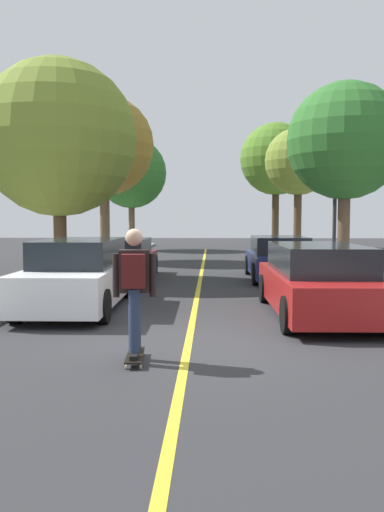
{
  "coord_description": "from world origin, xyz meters",
  "views": [
    {
      "loc": [
        0.36,
        -8.12,
        1.96
      ],
      "look_at": [
        -0.2,
        6.95,
        0.84
      ],
      "focal_mm": 37.62,
      "sensor_mm": 36.0,
      "label": 1
    }
  ],
  "objects_px": {
    "parked_car_left_nearest": "(80,275)",
    "street_tree_right_far": "(276,159)",
    "street_tree_left_nearest": "(58,139)",
    "parked_car_right_near": "(279,259)",
    "street_tree_left_near": "(104,146)",
    "parked_car_right_nearest": "(318,281)",
    "skateboarder": "(134,284)",
    "streetlamp": "(335,169)",
    "skateboard": "(135,355)",
    "parked_car_left_near": "(122,259)",
    "street_tree_left_far": "(131,173)",
    "street_tree_right_nearest": "(345,142)",
    "fire_hydrant": "(69,265)",
    "street_tree_right_near": "(298,162)"
  },
  "relations": [
    {
      "from": "parked_car_left_nearest",
      "to": "street_tree_right_far",
      "type": "distance_m",
      "value": 23.71
    },
    {
      "from": "street_tree_left_nearest",
      "to": "parked_car_right_near",
      "type": "bearing_deg",
      "value": 3.29
    },
    {
      "from": "parked_car_left_nearest",
      "to": "street_tree_left_near",
      "type": "height_order",
      "value": "street_tree_left_near"
    },
    {
      "from": "parked_car_right_nearest",
      "to": "skateboarder",
      "type": "bearing_deg",
      "value": -131.53
    },
    {
      "from": "streetlamp",
      "to": "skateboard",
      "type": "relative_size",
      "value": 6.72
    },
    {
      "from": "parked_car_left_near",
      "to": "street_tree_left_far",
      "type": "xyz_separation_m",
      "value": [
        -1.84,
        14.31,
        3.81
      ]
    },
    {
      "from": "street_tree_left_near",
      "to": "street_tree_right_far",
      "type": "distance_m",
      "value": 13.41
    },
    {
      "from": "parked_car_left_nearest",
      "to": "street_tree_right_nearest",
      "type": "relative_size",
      "value": 0.8
    },
    {
      "from": "street_tree_left_nearest",
      "to": "street_tree_right_far",
      "type": "relative_size",
      "value": 0.87
    },
    {
      "from": "street_tree_right_nearest",
      "to": "fire_hydrant",
      "type": "relative_size",
      "value": 8.22
    },
    {
      "from": "street_tree_right_nearest",
      "to": "streetlamp",
      "type": "xyz_separation_m",
      "value": [
        -0.09,
        0.82,
        -0.74
      ]
    },
    {
      "from": "street_tree_right_near",
      "to": "fire_hydrant",
      "type": "relative_size",
      "value": 8.34
    },
    {
      "from": "parked_car_right_near",
      "to": "streetlamp",
      "type": "bearing_deg",
      "value": 11.06
    },
    {
      "from": "parked_car_right_nearest",
      "to": "street_tree_left_near",
      "type": "distance_m",
      "value": 14.89
    },
    {
      "from": "street_tree_left_nearest",
      "to": "skateboard",
      "type": "height_order",
      "value": "street_tree_left_nearest"
    },
    {
      "from": "parked_car_left_near",
      "to": "parked_car_right_nearest",
      "type": "bearing_deg",
      "value": -51.12
    },
    {
      "from": "street_tree_left_far",
      "to": "fire_hydrant",
      "type": "relative_size",
      "value": 9.04
    },
    {
      "from": "parked_car_left_nearest",
      "to": "street_tree_right_far",
      "type": "height_order",
      "value": "street_tree_right_far"
    },
    {
      "from": "parked_car_right_near",
      "to": "skateboard",
      "type": "distance_m",
      "value": 10.07
    },
    {
      "from": "parked_car_left_nearest",
      "to": "street_tree_left_near",
      "type": "distance_m",
      "value": 12.8
    },
    {
      "from": "street_tree_right_far",
      "to": "fire_hydrant",
      "type": "height_order",
      "value": "street_tree_right_far"
    },
    {
      "from": "parked_car_right_nearest",
      "to": "street_tree_right_far",
      "type": "bearing_deg",
      "value": 85.4
    },
    {
      "from": "parked_car_right_nearest",
      "to": "street_tree_right_far",
      "type": "xyz_separation_m",
      "value": [
        1.84,
        22.89,
        4.75
      ]
    },
    {
      "from": "street_tree_left_nearest",
      "to": "street_tree_left_near",
      "type": "relative_size",
      "value": 0.93
    },
    {
      "from": "street_tree_right_nearest",
      "to": "street_tree_right_far",
      "type": "xyz_separation_m",
      "value": [
        0.0,
        17.28,
        1.3
      ]
    },
    {
      "from": "skateboarder",
      "to": "street_tree_left_far",
      "type": "bearing_deg",
      "value": 98.61
    },
    {
      "from": "street_tree_left_near",
      "to": "skateboarder",
      "type": "relative_size",
      "value": 4.14
    },
    {
      "from": "streetlamp",
      "to": "skateboard",
      "type": "xyz_separation_m",
      "value": [
        -4.87,
        -9.9,
        -3.33
      ]
    },
    {
      "from": "parked_car_left_near",
      "to": "street_tree_left_far",
      "type": "relative_size",
      "value": 0.68
    },
    {
      "from": "street_tree_left_nearest",
      "to": "skateboarder",
      "type": "distance_m",
      "value": 10.41
    },
    {
      "from": "parked_car_left_nearest",
      "to": "street_tree_right_near",
      "type": "bearing_deg",
      "value": 63.67
    },
    {
      "from": "street_tree_left_far",
      "to": "street_tree_right_far",
      "type": "bearing_deg",
      "value": 16.37
    },
    {
      "from": "street_tree_left_far",
      "to": "street_tree_right_nearest",
      "type": "distance_m",
      "value": 17.07
    },
    {
      "from": "street_tree_left_far",
      "to": "skateboarder",
      "type": "bearing_deg",
      "value": -81.39
    },
    {
      "from": "street_tree_left_near",
      "to": "parked_car_left_near",
      "type": "bearing_deg",
      "value": -74.23
    },
    {
      "from": "parked_car_left_near",
      "to": "street_tree_left_near",
      "type": "distance_m",
      "value": 8.05
    },
    {
      "from": "fire_hydrant",
      "to": "skateboarder",
      "type": "distance_m",
      "value": 9.47
    },
    {
      "from": "parked_car_right_nearest",
      "to": "street_tree_left_nearest",
      "type": "distance_m",
      "value": 9.53
    },
    {
      "from": "fire_hydrant",
      "to": "street_tree_right_nearest",
      "type": "bearing_deg",
      "value": 1.79
    },
    {
      "from": "street_tree_left_far",
      "to": "parked_car_right_nearest",
      "type": "bearing_deg",
      "value": -71.72
    },
    {
      "from": "street_tree_left_nearest",
      "to": "street_tree_right_nearest",
      "type": "xyz_separation_m",
      "value": [
        8.57,
        -0.09,
        -0.15
      ]
    },
    {
      "from": "parked_car_left_nearest",
      "to": "street_tree_left_far",
      "type": "height_order",
      "value": "street_tree_left_far"
    },
    {
      "from": "street_tree_right_far",
      "to": "parked_car_left_nearest",
      "type": "bearing_deg",
      "value": -106.84
    },
    {
      "from": "parked_car_left_nearest",
      "to": "parked_car_right_near",
      "type": "height_order",
      "value": "parked_car_left_nearest"
    },
    {
      "from": "fire_hydrant",
      "to": "skateboarder",
      "type": "bearing_deg",
      "value": -69.72
    },
    {
      "from": "street_tree_left_nearest",
      "to": "skateboard",
      "type": "xyz_separation_m",
      "value": [
        3.61,
        -9.17,
        -4.21
      ]
    },
    {
      "from": "parked_car_left_near",
      "to": "skateboard",
      "type": "height_order",
      "value": "parked_car_left_near"
    },
    {
      "from": "parked_car_right_nearest",
      "to": "fire_hydrant",
      "type": "height_order",
      "value": "parked_car_right_nearest"
    },
    {
      "from": "parked_car_left_near",
      "to": "streetlamp",
      "type": "bearing_deg",
      "value": 3.09
    },
    {
      "from": "street_tree_left_nearest",
      "to": "parked_car_left_nearest",
      "type": "bearing_deg",
      "value": -69.94
    }
  ]
}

